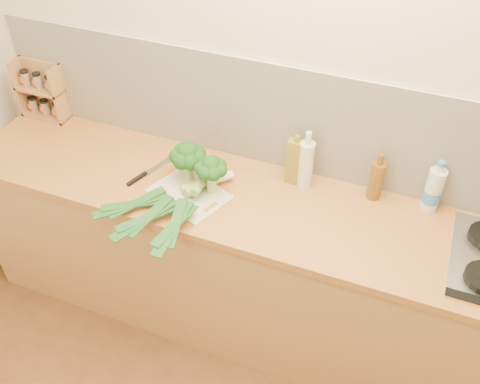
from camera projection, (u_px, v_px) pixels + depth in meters
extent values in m
plane|color=beige|center=(308.00, 98.00, 2.36)|extent=(3.50, 0.00, 3.50)
cube|color=silver|center=(305.00, 124.00, 2.43)|extent=(3.20, 0.02, 0.54)
cube|color=#A97A46|center=(277.00, 275.00, 2.72)|extent=(3.20, 0.60, 0.86)
cube|color=#B56C35|center=(282.00, 211.00, 2.42)|extent=(3.20, 0.62, 0.04)
cube|color=beige|center=(189.00, 194.00, 2.47)|extent=(0.41, 0.36, 0.01)
cylinder|color=#A2C271|center=(189.00, 171.00, 2.52)|extent=(0.04, 0.04, 0.08)
sphere|color=#10330E|center=(188.00, 153.00, 2.45)|extent=(0.11, 0.11, 0.11)
sphere|color=#10330E|center=(198.00, 158.00, 2.45)|extent=(0.08, 0.08, 0.08)
sphere|color=#10330E|center=(197.00, 153.00, 2.48)|extent=(0.08, 0.08, 0.08)
sphere|color=#10330E|center=(190.00, 150.00, 2.50)|extent=(0.08, 0.08, 0.08)
sphere|color=#10330E|center=(182.00, 151.00, 2.49)|extent=(0.08, 0.08, 0.08)
sphere|color=#10330E|center=(177.00, 157.00, 2.46)|extent=(0.08, 0.08, 0.08)
sphere|color=#10330E|center=(181.00, 161.00, 2.43)|extent=(0.08, 0.08, 0.08)
sphere|color=#10330E|center=(190.00, 162.00, 2.43)|extent=(0.08, 0.08, 0.08)
cylinder|color=#A2C271|center=(212.00, 183.00, 2.45)|extent=(0.05, 0.05, 0.09)
sphere|color=#10330E|center=(211.00, 166.00, 2.38)|extent=(0.09, 0.09, 0.09)
sphere|color=#10330E|center=(220.00, 170.00, 2.38)|extent=(0.07, 0.07, 0.07)
sphere|color=#10330E|center=(219.00, 165.00, 2.40)|extent=(0.07, 0.07, 0.07)
sphere|color=#10330E|center=(213.00, 163.00, 2.42)|extent=(0.07, 0.07, 0.07)
sphere|color=#10330E|center=(205.00, 164.00, 2.41)|extent=(0.07, 0.07, 0.07)
sphere|color=#10330E|center=(202.00, 169.00, 2.38)|extent=(0.07, 0.07, 0.07)
sphere|color=#10330E|center=(205.00, 173.00, 2.36)|extent=(0.07, 0.07, 0.07)
sphere|color=#10330E|center=(213.00, 174.00, 2.36)|extent=(0.07, 0.07, 0.07)
cylinder|color=white|center=(221.00, 178.00, 2.52)|extent=(0.11, 0.11, 0.04)
cylinder|color=#8EAA55|center=(196.00, 185.00, 2.47)|extent=(0.13, 0.14, 0.04)
cube|color=#17401A|center=(135.00, 204.00, 2.38)|extent=(0.27, 0.22, 0.02)
cube|color=#17401A|center=(131.00, 205.00, 2.37)|extent=(0.27, 0.28, 0.01)
cube|color=#17401A|center=(137.00, 203.00, 2.38)|extent=(0.18, 0.26, 0.02)
cylinder|color=white|center=(215.00, 175.00, 2.50)|extent=(0.08, 0.11, 0.04)
cylinder|color=#8EAA55|center=(197.00, 187.00, 2.44)|extent=(0.09, 0.14, 0.04)
cube|color=#17401A|center=(148.00, 217.00, 2.29)|extent=(0.20, 0.28, 0.02)
cube|color=#17401A|center=(144.00, 219.00, 2.27)|extent=(0.18, 0.33, 0.01)
cube|color=#17401A|center=(150.00, 215.00, 2.29)|extent=(0.10, 0.28, 0.02)
cylinder|color=white|center=(207.00, 171.00, 2.49)|extent=(0.05, 0.10, 0.04)
cylinder|color=#8EAA55|center=(199.00, 185.00, 2.42)|extent=(0.05, 0.12, 0.04)
cube|color=#17401A|center=(175.00, 225.00, 2.23)|extent=(0.08, 0.30, 0.02)
cube|color=#17401A|center=(173.00, 228.00, 2.21)|extent=(0.07, 0.34, 0.01)
cube|color=#17401A|center=(176.00, 223.00, 2.23)|extent=(0.11, 0.28, 0.02)
cube|color=silver|center=(159.00, 166.00, 2.63)|extent=(0.09, 0.17, 0.00)
cylinder|color=black|center=(137.00, 179.00, 2.54)|extent=(0.06, 0.12, 0.02)
cube|color=tan|center=(46.00, 87.00, 2.90)|extent=(0.27, 0.02, 0.32)
cube|color=tan|center=(47.00, 115.00, 2.97)|extent=(0.27, 0.11, 0.02)
cube|color=tan|center=(40.00, 89.00, 2.86)|extent=(0.27, 0.11, 0.02)
cube|color=tan|center=(21.00, 86.00, 2.90)|extent=(0.01, 0.11, 0.32)
cube|color=tan|center=(60.00, 95.00, 2.83)|extent=(0.01, 0.11, 0.32)
cylinder|color=gray|center=(33.00, 105.00, 2.96)|extent=(0.04, 0.04, 0.07)
cylinder|color=gray|center=(45.00, 108.00, 2.94)|extent=(0.04, 0.04, 0.07)
cylinder|color=gray|center=(58.00, 111.00, 2.92)|extent=(0.04, 0.04, 0.07)
cylinder|color=gray|center=(26.00, 79.00, 2.85)|extent=(0.04, 0.04, 0.07)
cylinder|color=gray|center=(38.00, 81.00, 2.83)|extent=(0.04, 0.04, 0.07)
cylinder|color=gray|center=(51.00, 84.00, 2.81)|extent=(0.04, 0.04, 0.07)
cube|color=olive|center=(295.00, 162.00, 2.47)|extent=(0.08, 0.05, 0.23)
cylinder|color=olive|center=(297.00, 139.00, 2.38)|extent=(0.02, 0.02, 0.03)
cylinder|color=silver|center=(306.00, 164.00, 2.45)|extent=(0.07, 0.07, 0.24)
cylinder|color=silver|center=(309.00, 138.00, 2.36)|extent=(0.03, 0.03, 0.06)
cylinder|color=brown|center=(376.00, 181.00, 2.40)|extent=(0.06, 0.06, 0.19)
cylinder|color=brown|center=(381.00, 159.00, 2.32)|extent=(0.03, 0.03, 0.05)
cylinder|color=silver|center=(433.00, 190.00, 2.33)|extent=(0.08, 0.08, 0.21)
cylinder|color=silver|center=(440.00, 168.00, 2.25)|extent=(0.03, 0.03, 0.03)
cylinder|color=#387AD4|center=(431.00, 196.00, 2.36)|extent=(0.08, 0.08, 0.06)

